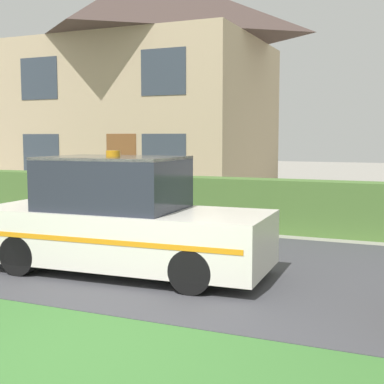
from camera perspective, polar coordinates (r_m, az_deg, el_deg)
ground_plane at (r=5.28m, az=-12.60°, el=-16.58°), size 80.00×80.00×0.00m
road_strip at (r=8.40m, az=2.50°, el=-7.89°), size 28.00×5.29×0.01m
lawn_verge at (r=5.12m, az=-14.03°, el=-17.28°), size 28.00×2.52×0.01m
garden_hedge at (r=11.79m, az=3.33°, el=-1.18°), size 13.36×0.65×1.11m
police_car at (r=7.95m, az=-7.60°, el=-3.01°), size 4.36×1.77×1.80m
house_left at (r=19.08m, az=-4.85°, el=11.68°), size 8.28×6.44×7.71m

